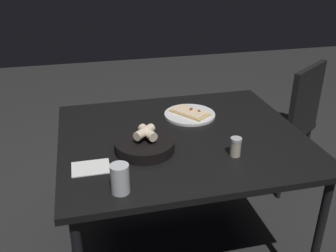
# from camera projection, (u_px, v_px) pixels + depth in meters

# --- Properties ---
(ground) EXTENTS (8.00, 8.00, 0.00)m
(ground) POSITION_uv_depth(u_px,v_px,m) (180.00, 250.00, 2.21)
(ground) COLOR #282828
(dining_table) EXTENTS (1.20, 1.02, 0.75)m
(dining_table) POSITION_uv_depth(u_px,v_px,m) (182.00, 145.00, 1.91)
(dining_table) COLOR black
(dining_table) RESTS_ON ground
(pizza_plate) EXTENTS (0.28, 0.28, 0.04)m
(pizza_plate) POSITION_uv_depth(u_px,v_px,m) (190.00, 114.00, 2.08)
(pizza_plate) COLOR white
(pizza_plate) RESTS_ON dining_table
(bread_basket) EXTENTS (0.27, 0.27, 0.11)m
(bread_basket) POSITION_uv_depth(u_px,v_px,m) (145.00, 144.00, 1.73)
(bread_basket) COLOR black
(bread_basket) RESTS_ON dining_table
(beer_glass) EXTENTS (0.07, 0.07, 0.12)m
(beer_glass) POSITION_uv_depth(u_px,v_px,m) (120.00, 180.00, 1.43)
(beer_glass) COLOR silver
(beer_glass) RESTS_ON dining_table
(pepper_shaker) EXTENTS (0.05, 0.05, 0.09)m
(pepper_shaker) POSITION_uv_depth(u_px,v_px,m) (236.00, 148.00, 1.69)
(pepper_shaker) COLOR #BFB299
(pepper_shaker) RESTS_ON dining_table
(napkin) EXTENTS (0.16, 0.12, 0.00)m
(napkin) POSITION_uv_depth(u_px,v_px,m) (91.00, 168.00, 1.61)
(napkin) COLOR white
(napkin) RESTS_ON dining_table
(chair_near) EXTENTS (0.61, 0.61, 0.91)m
(chair_near) POSITION_uv_depth(u_px,v_px,m) (286.00, 118.00, 2.63)
(chair_near) COLOR black
(chair_near) RESTS_ON ground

